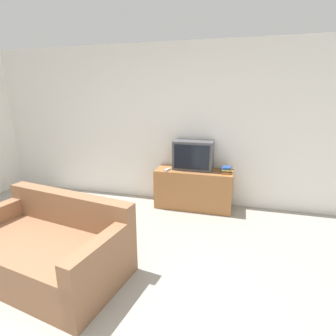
{
  "coord_description": "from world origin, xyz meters",
  "views": [
    {
      "loc": [
        1.3,
        -1.25,
        1.81
      ],
      "look_at": [
        0.38,
        2.21,
        0.8
      ],
      "focal_mm": 28.0,
      "sensor_mm": 36.0,
      "label": 1
    }
  ],
  "objects_px": {
    "television": "(193,155)",
    "book_stack": "(226,170)",
    "couch": "(48,249)",
    "remote_on_stand": "(167,170)",
    "tv_stand": "(194,189)"
  },
  "relations": [
    {
      "from": "television",
      "to": "book_stack",
      "type": "xyz_separation_m",
      "value": [
        0.54,
        -0.08,
        -0.19
      ]
    },
    {
      "from": "couch",
      "to": "tv_stand",
      "type": "bearing_deg",
      "value": 69.36
    },
    {
      "from": "tv_stand",
      "to": "remote_on_stand",
      "type": "distance_m",
      "value": 0.54
    },
    {
      "from": "book_stack",
      "to": "remote_on_stand",
      "type": "distance_m",
      "value": 0.92
    },
    {
      "from": "book_stack",
      "to": "remote_on_stand",
      "type": "xyz_separation_m",
      "value": [
        -0.92,
        -0.1,
        -0.03
      ]
    },
    {
      "from": "couch",
      "to": "book_stack",
      "type": "relative_size",
      "value": 7.27
    },
    {
      "from": "book_stack",
      "to": "couch",
      "type": "bearing_deg",
      "value": -129.86
    },
    {
      "from": "tv_stand",
      "to": "television",
      "type": "relative_size",
      "value": 1.95
    },
    {
      "from": "couch",
      "to": "remote_on_stand",
      "type": "relative_size",
      "value": 10.64
    },
    {
      "from": "couch",
      "to": "remote_on_stand",
      "type": "bearing_deg",
      "value": 77.67
    },
    {
      "from": "television",
      "to": "book_stack",
      "type": "relative_size",
      "value": 2.6
    },
    {
      "from": "couch",
      "to": "book_stack",
      "type": "bearing_deg",
      "value": 59.6
    },
    {
      "from": "tv_stand",
      "to": "remote_on_stand",
      "type": "relative_size",
      "value": 7.44
    },
    {
      "from": "tv_stand",
      "to": "couch",
      "type": "distance_m",
      "value": 2.35
    },
    {
      "from": "television",
      "to": "remote_on_stand",
      "type": "relative_size",
      "value": 3.81
    }
  ]
}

